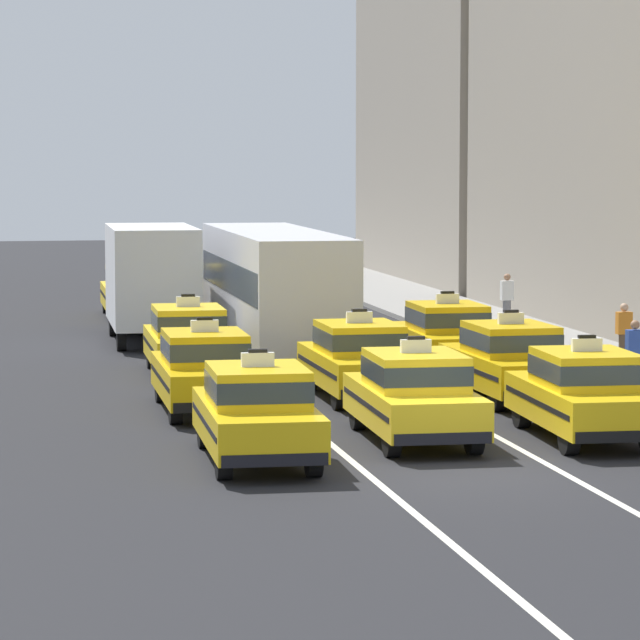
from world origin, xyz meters
The scene contains 19 objects.
ground_plane centered at (0.00, 0.00, 0.00)m, with size 160.00×160.00×0.00m, color #232326.
lane_stripe_left_center centered at (-1.60, 20.00, 0.00)m, with size 0.14×80.00×0.01m, color silver.
lane_stripe_center_right centered at (1.60, 20.00, 0.00)m, with size 0.14×80.00×0.01m, color silver.
sidewalk_curb centered at (7.20, 15.00, 0.07)m, with size 4.00×90.00×0.15m, color gray.
taxi_left_nearest centered at (-3.20, 1.73, 0.88)m, with size 1.94×4.61×1.96m.
taxi_left_second centered at (-3.36, 7.66, 0.88)m, with size 1.87×4.58×1.96m.
taxi_left_third centered at (-3.01, 13.53, 0.88)m, with size 1.91×4.59×1.96m.
box_truck_left_fourth centered at (-3.16, 21.41, 1.78)m, with size 2.40×7.00×3.27m.
taxi_left_fifth centered at (-3.06, 28.72, 0.88)m, with size 1.89×4.59×1.96m.
taxi_center_nearest centered at (-0.06, 3.24, 0.88)m, with size 1.91×4.60×1.96m.
taxi_center_second centered at (0.12, 8.90, 0.88)m, with size 1.86×4.57×1.96m.
bus_center_third centered at (-0.12, 18.39, 1.82)m, with size 2.59×11.22×3.22m.
taxi_center_fourth centered at (0.04, 27.17, 0.88)m, with size 1.94×4.61×1.96m.
taxi_right_nearest centered at (3.06, 2.86, 0.88)m, with size 1.97×4.62×1.96m.
taxi_right_second centered at (3.24, 8.06, 0.88)m, with size 1.92×4.60×1.96m.
taxi_right_third centered at (3.24, 13.19, 0.88)m, with size 1.87×4.58×1.96m.
pedestrian_near_crosswalk centered at (5.96, 7.76, 0.93)m, with size 0.47×0.24×1.56m.
pedestrian_mid_block centered at (7.26, 11.81, 0.94)m, with size 0.36×0.24×1.56m.
pedestrian_trailing centered at (7.20, 21.00, 0.99)m, with size 0.36×0.24×1.65m.
Camera 1 is at (-7.72, -27.05, 5.23)m, focal length 96.89 mm.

